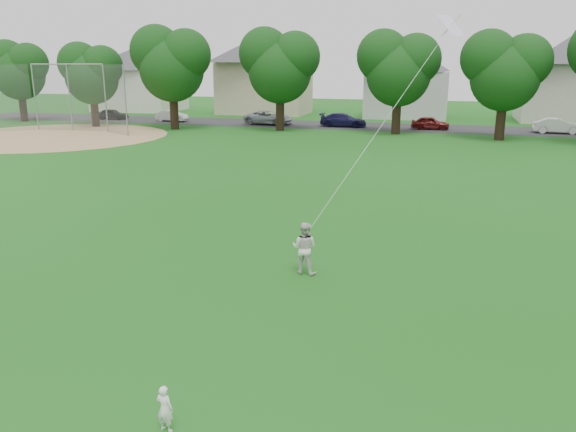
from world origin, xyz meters
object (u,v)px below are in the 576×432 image
(toddler, at_px, (165,409))
(kite, at_px, (379,129))
(baseball_backstop, at_px, (65,98))
(older_boy, at_px, (304,248))

(toddler, height_order, kite, kite)
(kite, relative_size, baseball_backstop, 0.58)
(kite, bearing_deg, toddler, -103.59)
(kite, height_order, baseball_backstop, kite)
(toddler, distance_m, baseball_backstop, 43.83)
(older_boy, height_order, baseball_backstop, baseball_backstop)
(toddler, xyz_separation_m, kite, (2.19, 9.04, 3.53))
(older_boy, distance_m, kite, 3.97)
(toddler, bearing_deg, older_boy, -86.01)
(toddler, height_order, older_boy, older_boy)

